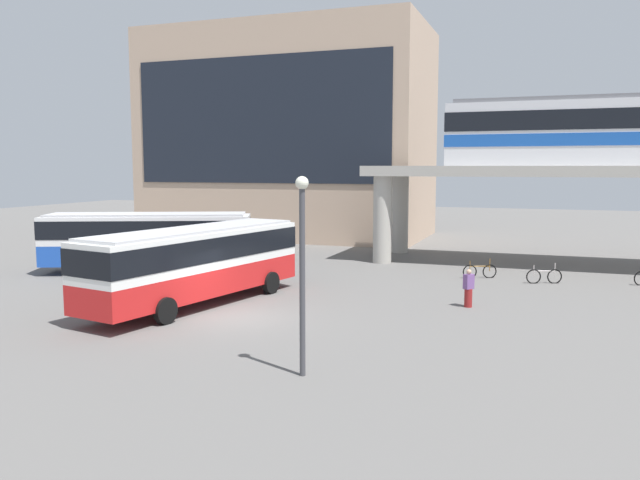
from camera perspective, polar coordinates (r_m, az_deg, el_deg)
The scene contains 9 objects.
ground_plane at distance 33.69m, azimuth 0.30°, elevation -3.21°, with size 120.00×120.00×0.00m, color #605E5B.
station_building at distance 53.54m, azimuth -2.79°, elevation 9.39°, with size 22.55×11.83×16.69m.
train at distance 39.51m, azimuth 26.67°, elevation 8.82°, with size 20.82×2.96×3.84m.
bus_main at distance 26.84m, azimuth -11.01°, elevation -1.56°, with size 4.68×11.32×3.22m.
bus_secondary at distance 35.77m, azimuth -15.16°, elevation 0.35°, with size 11.15×6.69×3.22m.
bicycle_silver at distance 33.31m, azimuth 19.43°, elevation -3.08°, with size 1.69×0.72×1.04m.
bicycle_brown at distance 33.93m, azimuth 14.11°, elevation -2.73°, with size 1.65×0.80×1.04m.
pedestrian_waiting_near_stop at distance 26.83m, azimuth 13.15°, elevation -4.34°, with size 0.45×0.47×1.57m.
lamp_post at distance 17.21m, azimuth -1.60°, elevation -1.59°, with size 0.36×0.36×5.49m.
Camera 1 is at (11.08, -21.29, 5.74)m, focal length 35.73 mm.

